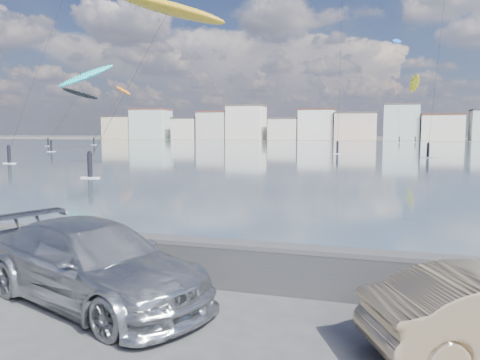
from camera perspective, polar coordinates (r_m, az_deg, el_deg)
name	(u,v)px	position (r m, az deg, el deg)	size (l,w,h in m)	color
ground	(113,333)	(8.45, -15.26, -17.59)	(700.00, 700.00, 0.00)	#333335
bay_water	(360,148)	(98.17, 14.46, 3.77)	(500.00, 177.00, 0.00)	#2D4453
far_shore_strip	(372,140)	(206.60, 15.78, 4.76)	(500.00, 60.00, 0.00)	#4C473D
seawall	(179,258)	(10.50, -7.40, -9.36)	(400.00, 0.36, 1.08)	#28282B
far_buildings	(375,125)	(192.57, 16.14, 6.47)	(240.79, 13.26, 14.60)	beige
car_silver	(93,263)	(9.72, -17.46, -9.61)	(2.20, 5.41, 1.57)	#A6A9AE
kitesurfer_1	(86,76)	(93.58, -18.29, 11.92)	(10.33, 15.07, 16.80)	#19BFBF
kitesurfer_4	(80,94)	(127.88, -18.95, 9.86)	(8.52, 16.38, 15.05)	black
kitesurfer_6	(169,10)	(43.43, -8.64, 19.85)	(10.71, 11.21, 16.11)	#BF8C19
kitesurfer_7	(397,42)	(164.98, 18.57, 15.67)	(4.58, 17.30, 34.58)	blue
kitesurfer_8	(414,84)	(163.29, 20.50, 10.89)	(3.73, 12.55, 22.07)	yellow
kitesurfer_9	(122,91)	(136.45, -14.14, 10.49)	(9.31, 18.46, 17.05)	orange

